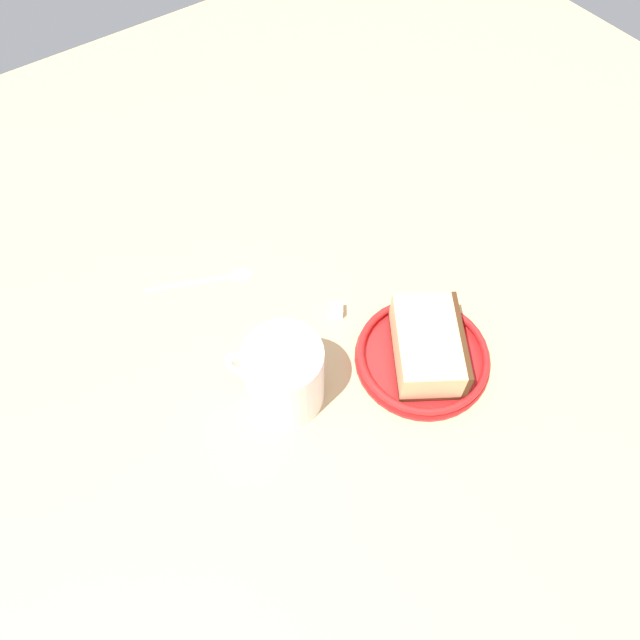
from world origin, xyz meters
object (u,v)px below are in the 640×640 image
(small_plate, at_px, (423,356))
(teaspoon, at_px, (221,276))
(tea_mug, at_px, (283,375))
(sugar_cube, at_px, (337,310))
(cake_slice, at_px, (428,346))

(small_plate, distance_m, teaspoon, 0.27)
(small_plate, xyz_separation_m, teaspoon, (0.24, 0.13, -0.00))
(tea_mug, bearing_deg, small_plate, -109.35)
(sugar_cube, bearing_deg, tea_mug, 116.07)
(sugar_cube, bearing_deg, cake_slice, -158.10)
(cake_slice, height_order, sugar_cube, cake_slice)
(cake_slice, xyz_separation_m, sugar_cube, (0.11, 0.04, -0.02))
(cake_slice, bearing_deg, teaspoon, 28.87)
(tea_mug, bearing_deg, cake_slice, -109.57)
(cake_slice, relative_size, tea_mug, 1.38)
(tea_mug, height_order, teaspoon, tea_mug)
(small_plate, distance_m, tea_mug, 0.17)
(teaspoon, bearing_deg, small_plate, -151.39)
(sugar_cube, bearing_deg, teaspoon, 34.20)
(cake_slice, bearing_deg, sugar_cube, 21.90)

